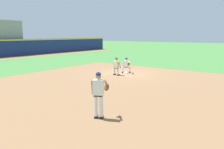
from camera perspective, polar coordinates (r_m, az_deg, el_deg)
name	(u,v)px	position (r m, az deg, el deg)	size (l,w,h in m)	color
ground_plane	(126,73)	(18.81, 3.76, 0.34)	(160.00, 160.00, 0.00)	#47843D
infield_dirt_patch	(118,87)	(13.72, 1.47, -3.37)	(18.00, 18.00, 0.01)	#936B47
warning_track_strip	(5,58)	(33.92, -26.13, 3.77)	(48.00, 3.20, 0.01)	#936B47
first_base_bag	(126,73)	(18.80, 3.76, 0.48)	(0.38, 0.38, 0.09)	white
baseball	(121,78)	(16.60, 2.29, -0.85)	(0.07, 0.07, 0.07)	white
pitcher	(99,92)	(8.52, -3.41, -4.63)	(0.83, 0.59, 1.86)	black
first_baseman	(126,65)	(18.87, 3.80, 2.62)	(0.83, 1.00, 1.34)	black
baserunner	(116,66)	(17.72, 1.14, 2.34)	(0.49, 0.63, 1.46)	black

